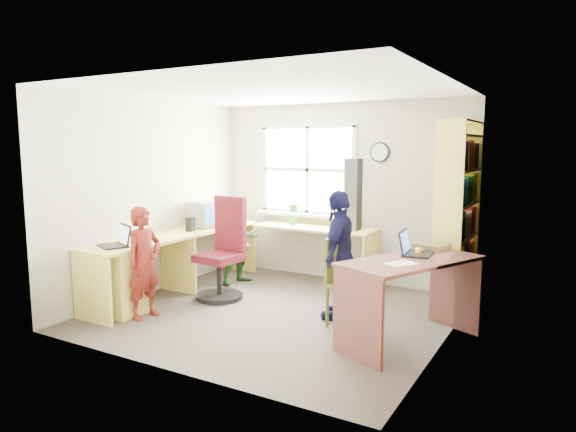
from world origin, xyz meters
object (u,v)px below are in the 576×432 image
at_px(l_desk, 168,264).
at_px(person_red, 144,263).
at_px(right_desk, 411,282).
at_px(swivel_chair, 224,255).
at_px(cd_tower, 353,194).
at_px(person_navy, 339,255).
at_px(wooden_chair, 345,278).
at_px(laptop_left, 117,241).
at_px(potted_plant, 293,214).
at_px(laptop_right, 412,249).
at_px(crt_monitor, 203,214).
at_px(bookshelf, 457,220).
at_px(person_green, 241,240).

bearing_deg(l_desk, person_red, -73.45).
xyz_separation_m(right_desk, swivel_chair, (-2.39, 0.33, -0.05)).
xyz_separation_m(cd_tower, person_navy, (0.36, -1.24, -0.53)).
bearing_deg(wooden_chair, laptop_left, -148.26).
height_order(l_desk, swivel_chair, swivel_chair).
bearing_deg(right_desk, cd_tower, 152.57).
height_order(wooden_chair, potted_plant, potted_plant).
bearing_deg(laptop_right, wooden_chair, 88.44).
distance_m(l_desk, person_red, 0.58).
relative_size(laptop_right, person_red, 0.31).
bearing_deg(laptop_right, person_navy, 76.19).
bearing_deg(crt_monitor, laptop_right, -5.78).
relative_size(wooden_chair, crt_monitor, 2.41).
bearing_deg(person_red, wooden_chair, -63.27).
bearing_deg(bookshelf, cd_tower, 169.39).
height_order(swivel_chair, cd_tower, cd_tower).
distance_m(crt_monitor, potted_plant, 1.24).
relative_size(cd_tower, potted_plant, 3.13).
relative_size(l_desk, person_red, 2.46).
bearing_deg(crt_monitor, bookshelf, 14.56).
relative_size(bookshelf, crt_monitor, 5.59).
xyz_separation_m(bookshelf, person_green, (-2.71, -0.34, -0.42)).
bearing_deg(laptop_right, crt_monitor, 74.27).
bearing_deg(laptop_left, laptop_right, 41.70).
bearing_deg(wooden_chair, right_desk, -2.44).
xyz_separation_m(l_desk, bookshelf, (2.96, 1.47, 0.55)).
distance_m(bookshelf, laptop_right, 1.13).
distance_m(right_desk, laptop_right, 0.35).
bearing_deg(bookshelf, swivel_chair, -158.61).
xyz_separation_m(cd_tower, potted_plant, (-0.88, -0.00, -0.31)).
relative_size(l_desk, cd_tower, 3.21).
relative_size(crt_monitor, person_green, 0.32).
relative_size(l_desk, laptop_left, 6.93).
bearing_deg(l_desk, laptop_left, -108.34).
bearing_deg(person_red, cd_tower, -29.50).
relative_size(l_desk, person_green, 2.53).
distance_m(right_desk, cd_tower, 2.09).
distance_m(laptop_left, person_red, 0.41).
height_order(wooden_chair, person_red, person_red).
height_order(bookshelf, potted_plant, bookshelf).
height_order(bookshelf, person_red, bookshelf).
bearing_deg(person_navy, laptop_left, -72.70).
distance_m(right_desk, swivel_chair, 2.41).
bearing_deg(right_desk, bookshelf, 108.85).
distance_m(swivel_chair, laptop_left, 1.27).
bearing_deg(person_green, l_desk, -179.35).
bearing_deg(laptop_right, cd_tower, 35.62).
height_order(l_desk, laptop_right, laptop_right).
relative_size(bookshelf, swivel_chair, 1.72).
bearing_deg(laptop_left, bookshelf, 57.16).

